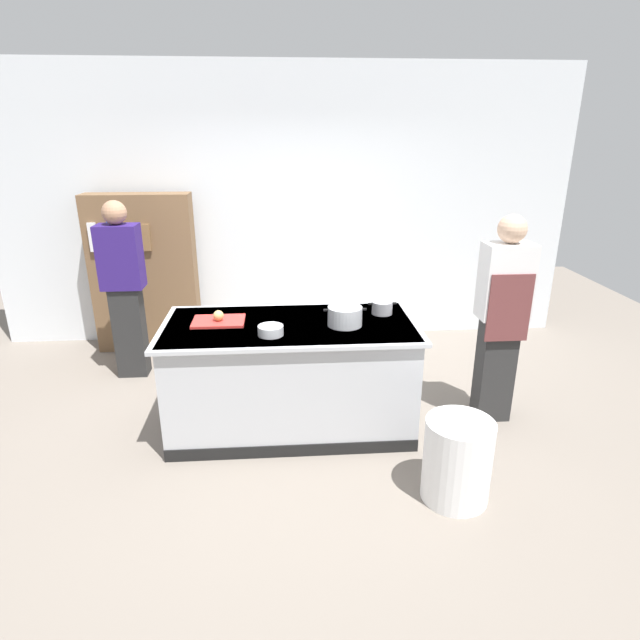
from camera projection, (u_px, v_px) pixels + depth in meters
name	position (u px, v px, depth m)	size (l,w,h in m)	color
ground_plane	(292.00, 425.00, 4.34)	(10.00, 10.00, 0.00)	slate
back_wall	(285.00, 208.00, 5.80)	(6.40, 0.12, 3.00)	silver
counter_island	(291.00, 374.00, 4.18)	(1.98, 0.98, 0.90)	#B7BABF
cutting_board	(219.00, 321.00, 4.06)	(0.40, 0.28, 0.02)	red
onion	(218.00, 316.00, 4.03)	(0.08, 0.08, 0.08)	tan
stock_pot	(345.00, 316.00, 3.98)	(0.33, 0.26, 0.15)	#B7BABF
sauce_pan	(382.00, 308.00, 4.24)	(0.23, 0.17, 0.10)	#99999E
mixing_bowl	(271.00, 330.00, 3.80)	(0.19, 0.19, 0.07)	#B7BABF
trash_bin	(457.00, 460.00, 3.40)	(0.44, 0.44, 0.57)	white
person_chef	(501.00, 316.00, 4.16)	(0.38, 0.25, 1.72)	#2A2A2A
person_guest	(124.00, 287.00, 4.95)	(0.38, 0.24, 1.72)	#272727
bookshelf	(144.00, 273.00, 5.63)	(1.10, 0.31, 1.70)	brown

